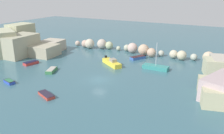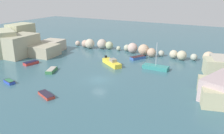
{
  "view_description": "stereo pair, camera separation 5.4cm",
  "coord_description": "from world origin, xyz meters",
  "px_view_note": "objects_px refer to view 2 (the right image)",
  "views": [
    {
      "loc": [
        21.16,
        -34.73,
        16.08
      ],
      "look_at": [
        0.0,
        5.2,
        1.0
      ],
      "focal_mm": 37.6,
      "sensor_mm": 36.0,
      "label": 1
    },
    {
      "loc": [
        21.21,
        -34.7,
        16.08
      ],
      "look_at": [
        0.0,
        5.2,
        1.0
      ],
      "focal_mm": 37.6,
      "sensor_mm": 36.0,
      "label": 2
    }
  ],
  "objects_px": {
    "channel_buoy": "(141,56)",
    "moored_boat_5": "(51,70)",
    "moored_boat_1": "(112,63)",
    "moored_boat_3": "(46,95)",
    "moored_boat_4": "(31,63)",
    "moored_boat_0": "(9,82)",
    "moored_boat_6": "(138,58)",
    "moored_boat_2": "(156,67)"
  },
  "relations": [
    {
      "from": "moored_boat_1",
      "to": "moored_boat_2",
      "type": "distance_m",
      "value": 9.64
    },
    {
      "from": "channel_buoy",
      "to": "moored_boat_5",
      "type": "xyz_separation_m",
      "value": [
        -12.25,
        -18.84,
        -0.0
      ]
    },
    {
      "from": "moored_boat_1",
      "to": "moored_boat_3",
      "type": "relative_size",
      "value": 1.65
    },
    {
      "from": "moored_boat_2",
      "to": "moored_boat_0",
      "type": "bearing_deg",
      "value": -135.19
    },
    {
      "from": "moored_boat_2",
      "to": "moored_boat_3",
      "type": "relative_size",
      "value": 1.57
    },
    {
      "from": "moored_boat_1",
      "to": "moored_boat_3",
      "type": "bearing_deg",
      "value": -60.32
    },
    {
      "from": "channel_buoy",
      "to": "moored_boat_6",
      "type": "bearing_deg",
      "value": -91.91
    },
    {
      "from": "channel_buoy",
      "to": "moored_boat_6",
      "type": "height_order",
      "value": "moored_boat_6"
    },
    {
      "from": "moored_boat_0",
      "to": "moored_boat_3",
      "type": "xyz_separation_m",
      "value": [
        9.71,
        -1.04,
        -0.04
      ]
    },
    {
      "from": "channel_buoy",
      "to": "moored_boat_1",
      "type": "distance_m",
      "value": 9.87
    },
    {
      "from": "moored_boat_3",
      "to": "moored_boat_6",
      "type": "relative_size",
      "value": 0.9
    },
    {
      "from": "moored_boat_0",
      "to": "moored_boat_4",
      "type": "relative_size",
      "value": 0.77
    },
    {
      "from": "moored_boat_3",
      "to": "moored_boat_5",
      "type": "bearing_deg",
      "value": -30.27
    },
    {
      "from": "moored_boat_5",
      "to": "channel_buoy",
      "type": "bearing_deg",
      "value": -55.28
    },
    {
      "from": "channel_buoy",
      "to": "moored_boat_3",
      "type": "distance_m",
      "value": 28.61
    },
    {
      "from": "moored_boat_0",
      "to": "moored_boat_4",
      "type": "height_order",
      "value": "moored_boat_4"
    },
    {
      "from": "moored_boat_3",
      "to": "moored_boat_4",
      "type": "distance_m",
      "value": 18.36
    },
    {
      "from": "channel_buoy",
      "to": "moored_boat_5",
      "type": "height_order",
      "value": "moored_boat_5"
    },
    {
      "from": "moored_boat_2",
      "to": "moored_boat_6",
      "type": "height_order",
      "value": "moored_boat_2"
    },
    {
      "from": "moored_boat_1",
      "to": "moored_boat_5",
      "type": "bearing_deg",
      "value": -98.28
    },
    {
      "from": "moored_boat_1",
      "to": "moored_boat_4",
      "type": "height_order",
      "value": "moored_boat_1"
    },
    {
      "from": "moored_boat_0",
      "to": "moored_boat_6",
      "type": "xyz_separation_m",
      "value": [
        14.65,
        25.05,
        0.05
      ]
    },
    {
      "from": "channel_buoy",
      "to": "moored_boat_5",
      "type": "bearing_deg",
      "value": -123.05
    },
    {
      "from": "moored_boat_4",
      "to": "moored_boat_5",
      "type": "xyz_separation_m",
      "value": [
        7.47,
        -1.64,
        -0.01
      ]
    },
    {
      "from": "moored_boat_4",
      "to": "channel_buoy",
      "type": "bearing_deg",
      "value": -36.63
    },
    {
      "from": "moored_boat_3",
      "to": "moored_boat_5",
      "type": "relative_size",
      "value": 0.95
    },
    {
      "from": "channel_buoy",
      "to": "moored_boat_1",
      "type": "bearing_deg",
      "value": -109.95
    },
    {
      "from": "moored_boat_3",
      "to": "moored_boat_4",
      "type": "xyz_separation_m",
      "value": [
        -14.72,
        10.98,
        0.07
      ]
    },
    {
      "from": "moored_boat_1",
      "to": "moored_boat_5",
      "type": "height_order",
      "value": "moored_boat_1"
    },
    {
      "from": "moored_boat_1",
      "to": "moored_boat_3",
      "type": "height_order",
      "value": "moored_boat_1"
    },
    {
      "from": "moored_boat_2",
      "to": "moored_boat_5",
      "type": "distance_m",
      "value": 21.62
    },
    {
      "from": "moored_boat_3",
      "to": "moored_boat_5",
      "type": "height_order",
      "value": "moored_boat_5"
    },
    {
      "from": "moored_boat_1",
      "to": "moored_boat_3",
      "type": "xyz_separation_m",
      "value": [
        -1.64,
        -18.9,
        -0.32
      ]
    },
    {
      "from": "moored_boat_4",
      "to": "moored_boat_5",
      "type": "bearing_deg",
      "value": -90.09
    },
    {
      "from": "moored_boat_0",
      "to": "moored_boat_4",
      "type": "distance_m",
      "value": 11.13
    },
    {
      "from": "moored_boat_3",
      "to": "moored_boat_0",
      "type": "bearing_deg",
      "value": 15.82
    },
    {
      "from": "moored_boat_6",
      "to": "moored_boat_3",
      "type": "bearing_deg",
      "value": 19.05
    },
    {
      "from": "moored_boat_0",
      "to": "moored_boat_1",
      "type": "height_order",
      "value": "moored_boat_1"
    },
    {
      "from": "moored_boat_0",
      "to": "moored_boat_5",
      "type": "bearing_deg",
      "value": -91.8
    },
    {
      "from": "moored_boat_5",
      "to": "moored_boat_2",
      "type": "bearing_deg",
      "value": -80.24
    },
    {
      "from": "channel_buoy",
      "to": "moored_boat_4",
      "type": "bearing_deg",
      "value": -138.92
    },
    {
      "from": "moored_boat_5",
      "to": "moored_boat_6",
      "type": "distance_m",
      "value": 20.71
    }
  ]
}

